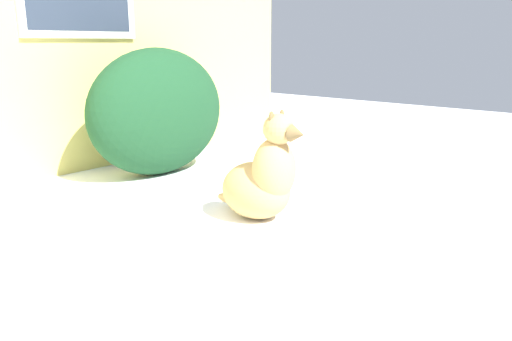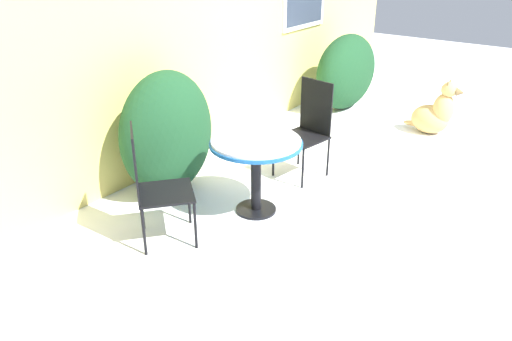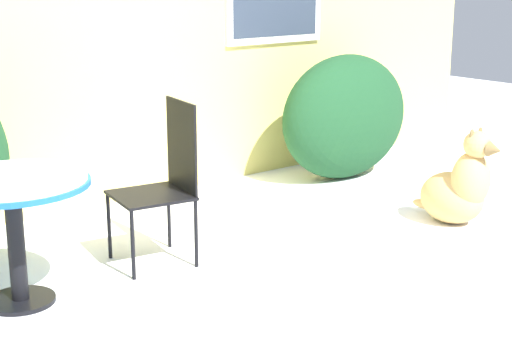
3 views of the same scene
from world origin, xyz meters
The scene contains 8 objects.
ground_plane centered at (0.00, 0.00, 0.00)m, with size 16.00×16.00×0.00m, color white.
house_wall centered at (0.08, 2.20, 1.48)m, with size 8.00×0.10×2.90m.
shrub_left centered at (-1.70, 1.74, 0.62)m, with size 1.06×0.66×1.24m.
shrub_middle centered at (1.80, 1.59, 0.54)m, with size 1.33×0.67×1.08m.
patio_table centered at (-1.52, 0.80, 0.60)m, with size 0.84×0.84×0.72m.
patio_chair_near_table centered at (-2.41, 1.18, 0.54)m, with size 0.63×0.63×1.01m.
patio_chair_far_side centered at (-0.53, 0.85, 0.54)m, with size 0.51×0.51×1.01m.
dog centered at (1.50, 0.14, 0.26)m, with size 0.42×0.70×0.72m.
Camera 2 is at (-4.83, -1.63, 2.36)m, focal length 35.00 mm.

